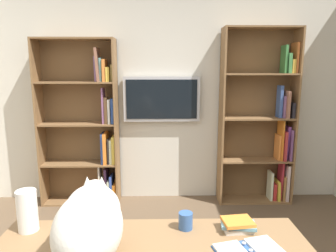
{
  "coord_description": "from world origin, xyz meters",
  "views": [
    {
      "loc": [
        0.08,
        1.6,
        1.65
      ],
      "look_at": [
        0.02,
        -1.16,
        1.13
      ],
      "focal_mm": 32.68,
      "sensor_mm": 36.0,
      "label": 1
    }
  ],
  "objects": [
    {
      "name": "wall_mounted_tv",
      "position": [
        0.08,
        -2.15,
        1.29
      ],
      "size": [
        0.93,
        0.07,
        0.55
      ],
      "color": "#B7B7BC"
    },
    {
      "name": "bookshelf_right",
      "position": [
        0.97,
        -2.07,
        0.92
      ],
      "size": [
        0.94,
        0.28,
        2.0
      ],
      "color": "brown",
      "rests_on": "ground"
    },
    {
      "name": "wall_back",
      "position": [
        0.0,
        -2.23,
        1.35
      ],
      "size": [
        4.52,
        0.06,
        2.7
      ],
      "primitive_type": "cube",
      "color": "beige",
      "rests_on": "ground"
    },
    {
      "name": "coffee_mug",
      "position": [
        -0.06,
        -0.01,
        0.8
      ],
      "size": [
        0.08,
        0.08,
        0.1
      ],
      "primitive_type": "cylinder",
      "color": "#335999",
      "rests_on": "desk"
    },
    {
      "name": "desk_book_stack",
      "position": [
        -0.35,
        0.02,
        0.79
      ],
      "size": [
        0.2,
        0.15,
        0.06
      ],
      "color": "beige",
      "rests_on": "desk"
    },
    {
      "name": "bookshelf_left",
      "position": [
        -1.19,
        -2.07,
        1.0
      ],
      "size": [
        0.9,
        0.28,
        2.13
      ],
      "color": "brown",
      "rests_on": "ground"
    },
    {
      "name": "paper_towel_roll",
      "position": [
        0.83,
        -0.01,
        0.87
      ],
      "size": [
        0.11,
        0.11,
        0.24
      ],
      "primitive_type": "cylinder",
      "color": "white",
      "rests_on": "desk"
    },
    {
      "name": "cat",
      "position": [
        0.42,
        0.25,
        0.94
      ],
      "size": [
        0.32,
        0.59,
        0.36
      ],
      "color": "silver",
      "rests_on": "desk"
    },
    {
      "name": "open_binder",
      "position": [
        -0.36,
        0.24,
        0.76
      ],
      "size": [
        0.38,
        0.3,
        0.02
      ],
      "color": "#335999",
      "rests_on": "desk"
    }
  ]
}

